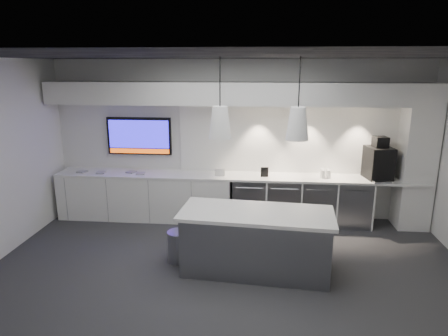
# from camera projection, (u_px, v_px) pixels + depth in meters

# --- Properties ---
(floor) EXTENTS (7.00, 7.00, 0.00)m
(floor) POSITION_uv_depth(u_px,v_px,m) (226.00, 279.00, 5.56)
(floor) COLOR #313134
(floor) RESTS_ON ground
(ceiling) EXTENTS (7.00, 7.00, 0.00)m
(ceiling) POSITION_uv_depth(u_px,v_px,m) (226.00, 56.00, 4.81)
(ceiling) COLOR black
(ceiling) RESTS_ON wall_back
(wall_back) EXTENTS (7.00, 0.00, 7.00)m
(wall_back) POSITION_uv_depth(u_px,v_px,m) (238.00, 140.00, 7.59)
(wall_back) COLOR white
(wall_back) RESTS_ON floor
(wall_front) EXTENTS (7.00, 0.00, 7.00)m
(wall_front) POSITION_uv_depth(u_px,v_px,m) (195.00, 272.00, 2.77)
(wall_front) COLOR white
(wall_front) RESTS_ON floor
(back_counter) EXTENTS (6.80, 0.65, 0.04)m
(back_counter) POSITION_uv_depth(u_px,v_px,m) (236.00, 176.00, 7.44)
(back_counter) COLOR white
(back_counter) RESTS_ON left_base_cabinets
(left_base_cabinets) EXTENTS (3.30, 0.63, 0.86)m
(left_base_cabinets) POSITION_uv_depth(u_px,v_px,m) (146.00, 196.00, 7.71)
(left_base_cabinets) COLOR white
(left_base_cabinets) RESTS_ON floor
(fridge_unit_a) EXTENTS (0.60, 0.61, 0.85)m
(fridge_unit_a) POSITION_uv_depth(u_px,v_px,m) (249.00, 200.00, 7.53)
(fridge_unit_a) COLOR gray
(fridge_unit_a) RESTS_ON floor
(fridge_unit_b) EXTENTS (0.60, 0.61, 0.85)m
(fridge_unit_b) POSITION_uv_depth(u_px,v_px,m) (283.00, 201.00, 7.47)
(fridge_unit_b) COLOR gray
(fridge_unit_b) RESTS_ON floor
(fridge_unit_c) EXTENTS (0.60, 0.61, 0.85)m
(fridge_unit_c) POSITION_uv_depth(u_px,v_px,m) (317.00, 202.00, 7.41)
(fridge_unit_c) COLOR gray
(fridge_unit_c) RESTS_ON floor
(fridge_unit_d) EXTENTS (0.60, 0.61, 0.85)m
(fridge_unit_d) POSITION_uv_depth(u_px,v_px,m) (352.00, 203.00, 7.36)
(fridge_unit_d) COLOR gray
(fridge_unit_d) RESTS_ON floor
(backsplash) EXTENTS (4.60, 0.03, 1.30)m
(backsplash) POSITION_uv_depth(u_px,v_px,m) (302.00, 139.00, 7.45)
(backsplash) COLOR white
(backsplash) RESTS_ON wall_back
(soffit) EXTENTS (6.90, 0.60, 0.40)m
(soffit) POSITION_uv_depth(u_px,v_px,m) (237.00, 93.00, 7.08)
(soffit) COLOR white
(soffit) RESTS_ON wall_back
(column) EXTENTS (0.55, 0.55, 2.60)m
(column) POSITION_uv_depth(u_px,v_px,m) (417.00, 158.00, 7.07)
(column) COLOR white
(column) RESTS_ON floor
(wall_tv) EXTENTS (1.25, 0.07, 0.72)m
(wall_tv) POSITION_uv_depth(u_px,v_px,m) (139.00, 136.00, 7.70)
(wall_tv) COLOR black
(wall_tv) RESTS_ON wall_back
(island) EXTENTS (2.21, 1.09, 0.91)m
(island) POSITION_uv_depth(u_px,v_px,m) (256.00, 241.00, 5.68)
(island) COLOR gray
(island) RESTS_ON floor
(bin) EXTENTS (0.34, 0.34, 0.47)m
(bin) POSITION_uv_depth(u_px,v_px,m) (179.00, 246.00, 6.03)
(bin) COLOR gray
(bin) RESTS_ON floor
(coffee_machine) EXTENTS (0.49, 0.65, 0.76)m
(coffee_machine) POSITION_uv_depth(u_px,v_px,m) (379.00, 161.00, 7.15)
(coffee_machine) COLOR black
(coffee_machine) RESTS_ON back_counter
(sign_black) EXTENTS (0.14, 0.04, 0.18)m
(sign_black) POSITION_uv_depth(u_px,v_px,m) (265.00, 172.00, 7.30)
(sign_black) COLOR black
(sign_black) RESTS_ON back_counter
(sign_white) EXTENTS (0.18, 0.04, 0.14)m
(sign_white) POSITION_uv_depth(u_px,v_px,m) (220.00, 172.00, 7.35)
(sign_white) COLOR white
(sign_white) RESTS_ON back_counter
(cup_cluster) EXTENTS (0.18, 0.18, 0.15)m
(cup_cluster) POSITION_uv_depth(u_px,v_px,m) (325.00, 173.00, 7.25)
(cup_cluster) COLOR white
(cup_cluster) RESTS_ON back_counter
(tray_a) EXTENTS (0.20, 0.20, 0.02)m
(tray_a) POSITION_uv_depth(u_px,v_px,m) (82.00, 172.00, 7.63)
(tray_a) COLOR gray
(tray_a) RESTS_ON back_counter
(tray_b) EXTENTS (0.17, 0.17, 0.02)m
(tray_b) POSITION_uv_depth(u_px,v_px,m) (101.00, 172.00, 7.57)
(tray_b) COLOR gray
(tray_b) RESTS_ON back_counter
(tray_c) EXTENTS (0.20, 0.20, 0.02)m
(tray_c) POSITION_uv_depth(u_px,v_px,m) (131.00, 172.00, 7.60)
(tray_c) COLOR gray
(tray_c) RESTS_ON back_counter
(tray_d) EXTENTS (0.18, 0.18, 0.02)m
(tray_d) POSITION_uv_depth(u_px,v_px,m) (141.00, 173.00, 7.50)
(tray_d) COLOR gray
(tray_d) RESTS_ON back_counter
(pendant_left) EXTENTS (0.30, 0.30, 1.13)m
(pendant_left) POSITION_uv_depth(u_px,v_px,m) (220.00, 122.00, 5.30)
(pendant_left) COLOR white
(pendant_left) RESTS_ON ceiling
(pendant_right) EXTENTS (0.30, 0.30, 1.13)m
(pendant_right) POSITION_uv_depth(u_px,v_px,m) (298.00, 123.00, 5.21)
(pendant_right) COLOR white
(pendant_right) RESTS_ON ceiling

